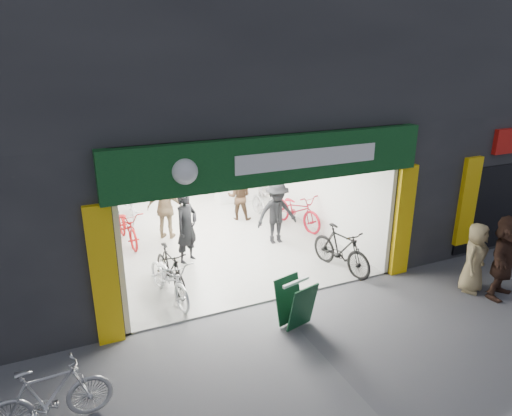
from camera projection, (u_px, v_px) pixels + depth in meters
ground at (272, 301)px, 9.53m from camera, size 60.00×60.00×0.00m
building at (225, 74)px, 12.76m from camera, size 17.00×10.27×8.00m
bike_left_front at (169, 278)px, 9.46m from camera, size 0.97×1.93×0.97m
bike_left_midfront at (170, 269)px, 9.84m from camera, size 0.67×1.70×0.99m
bike_left_midback at (127, 226)px, 12.22m from camera, size 0.82×1.91×0.98m
bike_left_back at (132, 204)px, 13.98m from camera, size 0.65×1.66×0.97m
bike_right_front at (341, 249)px, 10.67m from camera, size 0.86×1.89×1.10m
bike_right_mid at (297, 210)px, 13.34m from camera, size 1.13×2.17×1.08m
bike_right_back at (266, 204)px, 14.00m from camera, size 0.63×1.70×1.00m
parked_bike at (49, 397)px, 6.21m from camera, size 1.69×0.55×1.00m
customer_a at (187, 227)px, 11.00m from camera, size 0.80×0.73×1.83m
customer_b at (239, 197)px, 13.85m from camera, size 0.91×0.85×1.49m
customer_c at (277, 213)px, 12.08m from camera, size 1.14×0.69×1.73m
customer_d at (166, 209)px, 12.37m from camera, size 1.12×0.90×1.77m
pedestrian_near at (475, 258)px, 9.72m from camera, size 0.90×0.76×1.55m
pedestrian_far at (505, 257)px, 9.46m from camera, size 1.76×1.11×1.81m
sandwich_board at (295, 302)px, 8.53m from camera, size 0.72×0.73×0.92m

